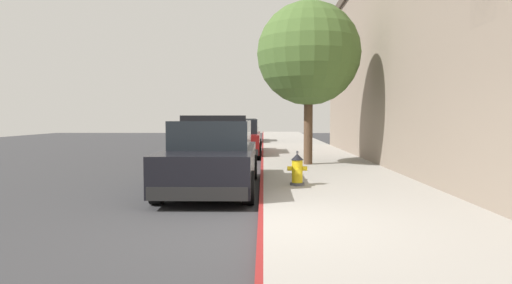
{
  "coord_description": "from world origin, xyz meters",
  "views": [
    {
      "loc": [
        -0.0,
        -6.33,
        1.64
      ],
      "look_at": [
        -0.2,
        5.11,
        1.0
      ],
      "focal_mm": 31.12,
      "sensor_mm": 36.0,
      "label": 1
    }
  ],
  "objects_px": {
    "fire_hydrant": "(297,169)",
    "police_cruiser": "(213,157)",
    "street_tree": "(309,54)",
    "parked_car_silver_ahead": "(239,138)",
    "parked_car_dark_far": "(243,131)"
  },
  "relations": [
    {
      "from": "parked_car_silver_ahead",
      "to": "street_tree",
      "type": "height_order",
      "value": "street_tree"
    },
    {
      "from": "fire_hydrant",
      "to": "street_tree",
      "type": "bearing_deg",
      "value": 81.24
    },
    {
      "from": "parked_car_dark_far",
      "to": "police_cruiser",
      "type": "bearing_deg",
      "value": -89.54
    },
    {
      "from": "parked_car_silver_ahead",
      "to": "parked_car_dark_far",
      "type": "distance_m",
      "value": 9.2
    },
    {
      "from": "parked_car_silver_ahead",
      "to": "police_cruiser",
      "type": "bearing_deg",
      "value": -90.42
    },
    {
      "from": "police_cruiser",
      "to": "fire_hydrant",
      "type": "height_order",
      "value": "police_cruiser"
    },
    {
      "from": "parked_car_dark_far",
      "to": "street_tree",
      "type": "xyz_separation_m",
      "value": [
        2.72,
        -14.0,
        2.91
      ]
    },
    {
      "from": "street_tree",
      "to": "parked_car_dark_far",
      "type": "bearing_deg",
      "value": 100.98
    },
    {
      "from": "police_cruiser",
      "to": "parked_car_dark_far",
      "type": "bearing_deg",
      "value": 90.46
    },
    {
      "from": "fire_hydrant",
      "to": "police_cruiser",
      "type": "bearing_deg",
      "value": 173.38
    },
    {
      "from": "fire_hydrant",
      "to": "street_tree",
      "type": "height_order",
      "value": "street_tree"
    },
    {
      "from": "police_cruiser",
      "to": "parked_car_silver_ahead",
      "type": "relative_size",
      "value": 1.0
    },
    {
      "from": "fire_hydrant",
      "to": "parked_car_dark_far",
      "type": "bearing_deg",
      "value": 96.3
    },
    {
      "from": "police_cruiser",
      "to": "parked_car_dark_far",
      "type": "xyz_separation_m",
      "value": [
        -0.15,
        18.2,
        -0.0
      ]
    },
    {
      "from": "fire_hydrant",
      "to": "street_tree",
      "type": "xyz_separation_m",
      "value": [
        0.68,
        4.42,
        3.16
      ]
    }
  ]
}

